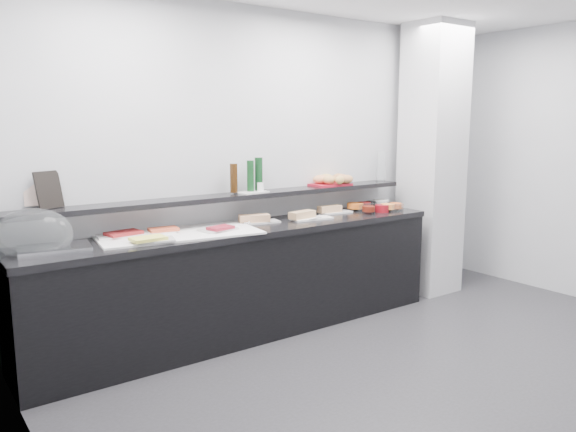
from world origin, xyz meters
TOP-DOWN VIEW (x-y plane):
  - ground at (0.00, 0.00)m, footprint 5.00×5.00m
  - back_wall at (0.00, 2.00)m, footprint 5.00×0.02m
  - column at (1.50, 1.65)m, footprint 0.50×0.50m
  - buffet_cabinet at (-0.70, 1.70)m, footprint 3.60×0.60m
  - counter_top at (-0.70, 1.70)m, footprint 3.62×0.62m
  - wall_shelf at (-0.70, 1.88)m, footprint 3.60×0.25m
  - cloche_base at (-2.18, 1.67)m, footprint 0.48×0.36m
  - cloche_dome at (-2.29, 1.72)m, footprint 0.58×0.50m
  - linen_runner at (-1.27, 1.72)m, footprint 1.27×0.73m
  - platter_meat_a at (-1.69, 1.84)m, footprint 0.32×0.24m
  - food_meat_a at (-1.66, 1.83)m, footprint 0.27×0.19m
  - platter_salmon at (-1.43, 1.78)m, footprint 0.30×0.24m
  - food_salmon at (-1.36, 1.79)m, footprint 0.23×0.16m
  - platter_cheese at (-1.53, 1.55)m, footprint 0.30×0.24m
  - food_cheese at (-1.59, 1.54)m, footprint 0.24×0.16m
  - platter_meat_b at (-0.98, 1.64)m, footprint 0.30×0.21m
  - food_meat_b at (-0.98, 1.60)m, footprint 0.21×0.16m
  - sandwich_plate_left at (-0.51, 1.79)m, footprint 0.37×0.21m
  - sandwich_food_left at (-0.55, 1.79)m, footprint 0.27×0.18m
  - tongs_left at (-0.60, 1.76)m, footprint 0.16×0.03m
  - sandwich_plate_mid at (-0.04, 1.67)m, footprint 0.38×0.20m
  - sandwich_food_mid at (-0.12, 1.70)m, footprint 0.26×0.13m
  - tongs_mid at (-0.06, 1.59)m, footprint 0.16×0.04m
  - sandwich_plate_right at (0.35, 1.80)m, footprint 0.32×0.16m
  - sandwich_food_right at (0.28, 1.80)m, footprint 0.23×0.11m
  - tongs_right at (0.16, 1.75)m, footprint 0.15×0.07m
  - bowl_glass_fruit at (0.67, 1.76)m, footprint 0.19×0.19m
  - fill_glass_fruit at (0.60, 1.80)m, footprint 0.17×0.17m
  - bowl_black_jam at (0.78, 1.80)m, footprint 0.16×0.16m
  - fill_black_jam at (0.71, 1.80)m, footprint 0.17×0.17m
  - bowl_glass_cream at (0.85, 1.79)m, footprint 0.21×0.21m
  - fill_glass_cream at (0.96, 1.82)m, footprint 0.16×0.16m
  - bowl_red_jam at (0.74, 1.59)m, footprint 0.13×0.13m
  - fill_red_jam at (0.57, 1.59)m, footprint 0.15×0.15m
  - bowl_glass_salmon at (0.89, 1.57)m, footprint 0.23×0.23m
  - fill_glass_salmon at (0.82, 1.59)m, footprint 0.15×0.15m
  - bowl_black_fruit at (0.92, 1.62)m, footprint 0.15×0.15m
  - fill_black_fruit at (0.92, 1.58)m, footprint 0.12×0.12m
  - framed_print at (-2.12, 1.95)m, footprint 0.20×0.14m
  - print_art at (-2.18, 1.99)m, footprint 0.19×0.08m
  - condiment_tray at (-0.53, 1.85)m, footprint 0.28×0.20m
  - bottle_green_a at (-0.53, 1.88)m, footprint 0.08×0.08m
  - bottle_brown at (-0.69, 1.88)m, footprint 0.08×0.08m
  - bottle_green_b at (-0.43, 1.90)m, footprint 0.09×0.09m
  - bottle_hot at (-0.44, 1.89)m, footprint 0.05×0.05m
  - shaker_salt at (-0.46, 1.86)m, footprint 0.03×0.03m
  - shaker_pepper at (-0.44, 1.85)m, footprint 0.04×0.04m
  - bread_tray at (0.35, 1.90)m, footprint 0.38×0.27m
  - bread_roll_nw at (0.27, 1.93)m, footprint 0.18×0.14m
  - bread_roll_n at (0.38, 1.98)m, footprint 0.16×0.13m
  - bread_roll_ne at (0.51, 1.94)m, footprint 0.14×0.11m
  - bread_roll_sw at (0.38, 1.78)m, footprint 0.14×0.11m
  - bread_roll_s at (0.31, 1.84)m, footprint 0.17×0.13m
  - bread_roll_se at (0.47, 1.79)m, footprint 0.16×0.12m
  - bread_roll_midw at (0.31, 1.85)m, footprint 0.14×0.11m
  - bread_roll_mide at (0.49, 1.88)m, footprint 0.16×0.14m
  - carafe at (1.04, 1.91)m, footprint 0.13×0.13m

SIDE VIEW (x-z plane):
  - ground at x=0.00m, z-range 0.00..0.00m
  - buffet_cabinet at x=-0.70m, z-range 0.00..0.85m
  - counter_top at x=-0.70m, z-range 0.85..0.90m
  - linen_runner at x=-1.27m, z-range 0.90..0.91m
  - sandwich_plate_left at x=-0.51m, z-range 0.90..0.91m
  - sandwich_plate_mid at x=-0.04m, z-range 0.90..0.91m
  - sandwich_plate_right at x=0.35m, z-range 0.90..0.91m
  - tongs_left at x=-0.60m, z-range 0.91..0.92m
  - tongs_mid at x=-0.06m, z-range 0.91..0.92m
  - tongs_right at x=0.16m, z-range 0.91..0.92m
  - cloche_base at x=-2.18m, z-range 0.90..0.94m
  - platter_meat_a at x=-1.69m, z-range 0.92..0.93m
  - platter_salmon at x=-1.43m, z-range 0.92..0.93m
  - platter_cheese at x=-1.53m, z-range 0.92..0.93m
  - platter_meat_b at x=-0.98m, z-range 0.92..0.93m
  - bowl_glass_fruit at x=0.67m, z-range 0.90..0.97m
  - bowl_black_jam at x=0.78m, z-range 0.90..0.97m
  - bowl_glass_cream at x=0.85m, z-range 0.90..0.97m
  - bowl_red_jam at x=0.74m, z-range 0.90..0.97m
  - bowl_glass_salmon at x=0.89m, z-range 0.90..0.97m
  - bowl_black_fruit at x=0.92m, z-range 0.90..0.97m
  - food_meat_a at x=-1.66m, z-range 0.93..0.95m
  - food_salmon at x=-1.36m, z-range 0.93..0.95m
  - food_cheese at x=-1.59m, z-range 0.93..0.95m
  - food_meat_b at x=-0.98m, z-range 0.93..0.95m
  - sandwich_food_left at x=-0.55m, z-range 0.91..0.97m
  - sandwich_food_mid at x=-0.12m, z-range 0.91..0.97m
  - sandwich_food_right at x=0.28m, z-range 0.91..0.97m
  - fill_glass_fruit at x=0.60m, z-range 0.92..0.97m
  - fill_black_jam at x=0.71m, z-range 0.92..0.97m
  - fill_glass_cream at x=0.96m, z-range 0.92..0.97m
  - fill_red_jam at x=0.57m, z-range 0.92..0.97m
  - fill_glass_salmon at x=0.82m, z-range 0.92..0.97m
  - fill_black_fruit at x=0.92m, z-range 0.92..0.97m
  - cloche_dome at x=-2.29m, z-range 0.86..1.20m
  - wall_shelf at x=-0.70m, z-range 1.11..1.15m
  - condiment_tray at x=-0.53m, z-range 1.15..1.16m
  - bread_tray at x=0.35m, z-range 1.15..1.17m
  - shaker_salt at x=-0.46m, z-range 1.16..1.23m
  - shaker_pepper at x=-0.44m, z-range 1.16..1.23m
  - bread_roll_nw at x=0.27m, z-range 1.17..1.25m
  - bread_roll_n at x=0.38m, z-range 1.17..1.25m
  - bread_roll_ne at x=0.51m, z-range 1.17..1.25m
  - bread_roll_sw at x=0.38m, z-range 1.17..1.25m
  - bread_roll_s at x=0.31m, z-range 1.17..1.25m
  - bread_roll_se at x=0.47m, z-range 1.17..1.25m
  - bread_roll_midw at x=0.31m, z-range 1.17..1.25m
  - bread_roll_mide at x=0.49m, z-range 1.17..1.25m
  - bottle_hot at x=-0.44m, z-range 1.16..1.34m
  - framed_print at x=-2.12m, z-range 1.15..1.41m
  - print_art at x=-2.18m, z-range 1.17..1.39m
  - bottle_brown at x=-0.69m, z-range 1.16..1.40m
  - bottle_green_a at x=-0.53m, z-range 1.16..1.42m
  - carafe at x=1.04m, z-range 1.15..1.45m
  - bottle_green_b at x=-0.43m, z-range 1.16..1.44m
  - back_wall at x=0.00m, z-range 0.00..2.70m
  - column at x=1.50m, z-range 0.00..2.70m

